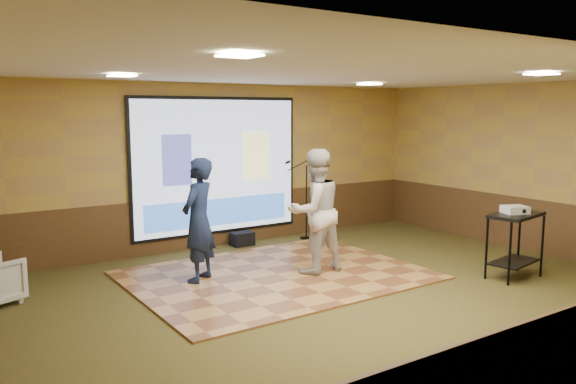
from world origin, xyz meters
TOP-DOWN VIEW (x-y plane):
  - ground at (0.00, 0.00)m, footprint 9.00×9.00m
  - room_shell at (0.00, 0.00)m, footprint 9.04×7.04m
  - wainscot_back at (0.00, 3.48)m, footprint 9.00×0.04m
  - wainscot_right at (4.48, 0.00)m, footprint 0.04×7.00m
  - projector_screen at (0.00, 3.44)m, footprint 3.32×0.06m
  - downlight_nw at (-2.20, 1.80)m, footprint 0.32×0.32m
  - downlight_ne at (2.20, 1.80)m, footprint 0.32×0.32m
  - downlight_sw at (-2.20, -1.50)m, footprint 0.32×0.32m
  - downlight_se at (2.20, -1.50)m, footprint 0.32×0.32m
  - dance_floor at (-0.14, 1.19)m, footprint 4.33×3.32m
  - player_left at (-1.25, 1.54)m, footprint 0.79×0.75m
  - player_right at (0.43, 0.99)m, footprint 0.93×0.73m
  - av_table at (2.81, -0.85)m, footprint 0.94×0.49m
  - projector at (2.79, -0.83)m, footprint 0.41×0.38m
  - mic_stand at (1.66, 3.04)m, footprint 0.62×0.25m
  - duffel_bag at (0.37, 3.21)m, footprint 0.41×0.27m

SIDE VIEW (x-z plane):
  - ground at x=0.00m, z-range 0.00..0.00m
  - dance_floor at x=-0.14m, z-range 0.00..0.03m
  - duffel_bag at x=0.37m, z-range 0.00..0.25m
  - wainscot_back at x=0.00m, z-range 0.00..0.95m
  - wainscot_right at x=4.48m, z-range 0.00..0.95m
  - mic_stand at x=1.66m, z-range -0.29..1.28m
  - av_table at x=2.81m, z-range 0.20..1.19m
  - player_left at x=-1.25m, z-range 0.03..1.84m
  - player_right at x=0.43m, z-range 0.03..1.94m
  - projector at x=2.79m, z-range 0.99..1.10m
  - projector_screen at x=0.00m, z-range 0.21..2.73m
  - room_shell at x=0.00m, z-range 0.58..3.60m
  - downlight_nw at x=-2.20m, z-range 2.96..2.98m
  - downlight_ne at x=2.20m, z-range 2.96..2.98m
  - downlight_sw at x=-2.20m, z-range 2.96..2.98m
  - downlight_se at x=2.20m, z-range 2.96..2.98m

